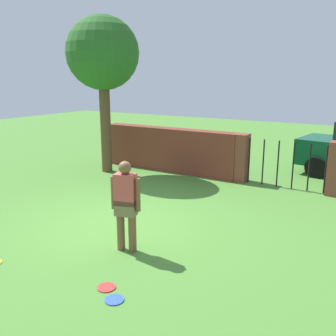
# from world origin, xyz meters

# --- Properties ---
(ground_plane) EXTENTS (40.00, 40.00, 0.00)m
(ground_plane) POSITION_xyz_m (0.00, 0.00, 0.00)
(ground_plane) COLOR #4C8433
(brick_wall) EXTENTS (4.69, 0.50, 1.40)m
(brick_wall) POSITION_xyz_m (-1.50, 4.54, 0.70)
(brick_wall) COLOR brown
(brick_wall) RESTS_ON ground
(tree) EXTENTS (2.23, 2.23, 4.82)m
(tree) POSITION_xyz_m (-3.16, 3.40, 3.64)
(tree) COLOR brown
(tree) RESTS_ON ground
(person) EXTENTS (0.53, 0.30, 1.62)m
(person) POSITION_xyz_m (0.92, -0.84, 0.90)
(person) COLOR brown
(person) RESTS_ON ground
(fence_gate) EXTENTS (3.06, 0.44, 1.40)m
(fence_gate) POSITION_xyz_m (2.26, 4.54, 0.70)
(fence_gate) COLOR brown
(fence_gate) RESTS_ON ground
(frisbee_red) EXTENTS (0.27, 0.27, 0.02)m
(frisbee_red) POSITION_xyz_m (1.42, -1.98, 0.01)
(frisbee_red) COLOR red
(frisbee_red) RESTS_ON ground
(frisbee_blue) EXTENTS (0.27, 0.27, 0.02)m
(frisbee_blue) POSITION_xyz_m (1.72, -2.16, 0.01)
(frisbee_blue) COLOR blue
(frisbee_blue) RESTS_ON ground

